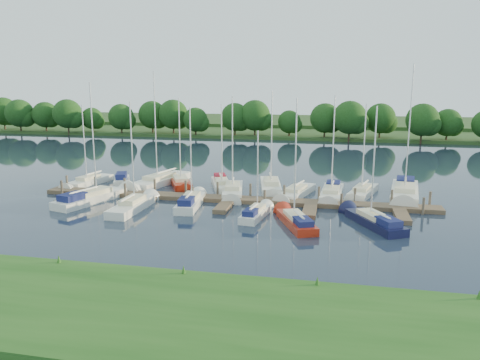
% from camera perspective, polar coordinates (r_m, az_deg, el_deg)
% --- Properties ---
extents(ground, '(260.00, 260.00, 0.00)m').
position_cam_1_polar(ground, '(39.51, -3.71, -5.38)').
color(ground, '#182031').
rests_on(ground, ground).
extents(near_bank, '(90.00, 10.00, 0.50)m').
position_cam_1_polar(near_bank, '(25.45, -13.77, -15.10)').
color(near_bank, '#1B4C15').
rests_on(near_bank, ground).
extents(dock, '(40.00, 6.00, 0.40)m').
position_cam_1_polar(dock, '(46.27, -1.29, -2.55)').
color(dock, brown).
rests_on(dock, ground).
extents(mooring_pilings, '(38.24, 2.84, 2.00)m').
position_cam_1_polar(mooring_pilings, '(47.24, -0.98, -1.75)').
color(mooring_pilings, '#473D33').
rests_on(mooring_pilings, ground).
extents(far_shore, '(180.00, 30.00, 0.60)m').
position_cam_1_polar(far_shore, '(112.39, 6.65, 5.85)').
color(far_shore, '#26481B').
rests_on(far_shore, ground).
extents(distant_hill, '(220.00, 40.00, 1.40)m').
position_cam_1_polar(distant_hill, '(137.16, 7.64, 7.04)').
color(distant_hill, '#304A20').
rests_on(distant_hill, ground).
extents(treeline, '(147.29, 9.94, 8.14)m').
position_cam_1_polar(treeline, '(99.49, 5.49, 7.30)').
color(treeline, '#38281C').
rests_on(treeline, ground).
extents(sailboat_n_0, '(2.87, 7.56, 9.64)m').
position_cam_1_polar(sailboat_n_0, '(57.14, -17.99, -0.30)').
color(sailboat_n_0, white).
rests_on(sailboat_n_0, ground).
extents(motorboat, '(2.92, 5.11, 1.50)m').
position_cam_1_polar(motorboat, '(56.95, -14.26, -0.07)').
color(motorboat, white).
rests_on(motorboat, ground).
extents(sailboat_n_2, '(4.77, 10.75, 13.45)m').
position_cam_1_polar(sailboat_n_2, '(55.39, -9.89, -0.26)').
color(sailboat_n_2, white).
rests_on(sailboat_n_2, ground).
extents(sailboat_n_3, '(4.88, 7.92, 10.39)m').
position_cam_1_polar(sailboat_n_3, '(54.35, -7.26, -0.41)').
color(sailboat_n_3, maroon).
rests_on(sailboat_n_3, ground).
extents(sailboat_n_4, '(3.88, 7.56, 9.81)m').
position_cam_1_polar(sailboat_n_4, '(52.53, -2.25, -0.68)').
color(sailboat_n_4, white).
rests_on(sailboat_n_4, ground).
extents(sailboat_n_5, '(3.30, 8.49, 10.79)m').
position_cam_1_polar(sailboat_n_5, '(49.59, -0.90, -1.48)').
color(sailboat_n_5, white).
rests_on(sailboat_n_5, ground).
extents(sailboat_n_6, '(3.44, 8.83, 11.27)m').
position_cam_1_polar(sailboat_n_6, '(51.70, 3.77, -0.95)').
color(sailboat_n_6, white).
rests_on(sailboat_n_6, ground).
extents(sailboat_n_7, '(3.62, 8.36, 10.51)m').
position_cam_1_polar(sailboat_n_7, '(49.22, 6.78, -1.68)').
color(sailboat_n_7, white).
rests_on(sailboat_n_7, ground).
extents(sailboat_n_8, '(2.41, 8.59, 10.82)m').
position_cam_1_polar(sailboat_n_8, '(49.50, 11.09, -1.68)').
color(sailboat_n_8, white).
rests_on(sailboat_n_8, ground).
extents(sailboat_n_9, '(3.58, 7.83, 9.94)m').
position_cam_1_polar(sailboat_n_9, '(50.82, 14.66, -1.55)').
color(sailboat_n_9, white).
rests_on(sailboat_n_9, ground).
extents(sailboat_n_10, '(3.92, 11.23, 14.01)m').
position_cam_1_polar(sailboat_n_10, '(51.81, 19.42, -1.52)').
color(sailboat_n_10, white).
rests_on(sailboat_n_10, ground).
extents(sailboat_s_0, '(4.48, 9.59, 12.17)m').
position_cam_1_polar(sailboat_s_0, '(48.90, -17.46, -2.14)').
color(sailboat_s_0, white).
rests_on(sailboat_s_0, ground).
extents(sailboat_s_1, '(1.99, 8.03, 10.44)m').
position_cam_1_polar(sailboat_s_1, '(44.86, -12.88, -3.19)').
color(sailboat_s_1, white).
rests_on(sailboat_s_1, ground).
extents(sailboat_s_2, '(2.47, 7.64, 9.86)m').
position_cam_1_polar(sailboat_s_2, '(45.11, -6.01, -2.80)').
color(sailboat_s_2, white).
rests_on(sailboat_s_2, ground).
extents(sailboat_s_3, '(2.11, 6.16, 7.95)m').
position_cam_1_polar(sailboat_s_3, '(41.32, 1.97, -4.13)').
color(sailboat_s_3, white).
rests_on(sailboat_s_3, ground).
extents(sailboat_s_4, '(4.05, 7.34, 9.48)m').
position_cam_1_polar(sailboat_s_4, '(39.41, 6.77, -5.01)').
color(sailboat_s_4, maroon).
rests_on(sailboat_s_4, ground).
extents(sailboat_s_5, '(4.98, 7.69, 10.20)m').
position_cam_1_polar(sailboat_s_5, '(40.57, 15.92, -4.88)').
color(sailboat_s_5, black).
rests_on(sailboat_s_5, ground).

